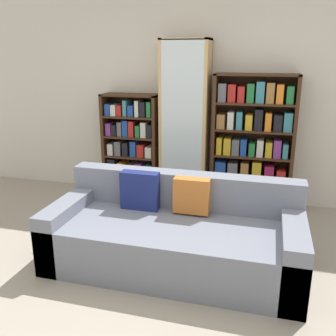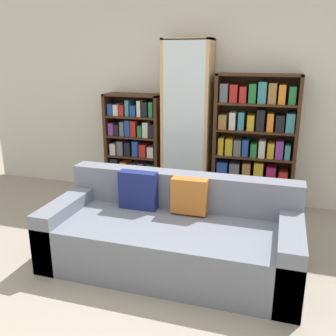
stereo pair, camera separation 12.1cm
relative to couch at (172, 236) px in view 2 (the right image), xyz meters
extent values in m
plane|color=gray|center=(-0.16, -0.66, -0.28)|extent=(16.00, 16.00, 0.00)
cube|color=beige|center=(-0.16, 1.78, 1.07)|extent=(6.25, 0.06, 2.70)
cube|color=slate|center=(0.00, -0.05, -0.06)|extent=(2.20, 0.96, 0.43)
cube|color=slate|center=(0.00, 0.33, 0.32)|extent=(2.20, 0.20, 0.34)
cube|color=slate|center=(-0.99, -0.05, 0.00)|extent=(0.20, 0.96, 0.55)
cube|color=slate|center=(1.00, -0.05, 0.00)|extent=(0.20, 0.96, 0.55)
cube|color=navy|center=(-0.38, 0.17, 0.33)|extent=(0.36, 0.12, 0.36)
cube|color=#B76628|center=(0.11, 0.17, 0.33)|extent=(0.32, 0.12, 0.32)
cube|color=#3D2314|center=(-1.33, 1.57, 0.40)|extent=(0.04, 0.32, 1.35)
cube|color=#3D2314|center=(-0.64, 1.57, 0.40)|extent=(0.04, 0.32, 1.35)
cube|color=#3D2314|center=(-0.98, 1.57, 1.06)|extent=(0.74, 0.32, 0.02)
cube|color=#3D2314|center=(-0.98, 1.57, -0.26)|extent=(0.74, 0.32, 0.02)
cube|color=#3D2314|center=(-0.98, 1.73, 0.40)|extent=(0.74, 0.01, 1.35)
cube|color=#3D2314|center=(-0.98, 1.57, 0.01)|extent=(0.66, 0.32, 0.02)
cube|color=#3D2314|center=(-0.98, 1.57, 0.27)|extent=(0.66, 0.32, 0.02)
cube|color=#3D2314|center=(-0.98, 1.57, 0.53)|extent=(0.66, 0.32, 0.02)
cube|color=#3D2314|center=(-0.98, 1.57, 0.79)|extent=(0.66, 0.32, 0.02)
cube|color=black|center=(-1.26, 1.56, -0.15)|extent=(0.04, 0.24, 0.20)
cube|color=#7A3384|center=(-1.20, 1.56, -0.16)|extent=(0.05, 0.24, 0.19)
cube|color=teal|center=(-1.13, 1.56, -0.18)|extent=(0.06, 0.24, 0.14)
cube|color=gold|center=(-1.05, 1.56, -0.17)|extent=(0.06, 0.24, 0.16)
cube|color=#7A3384|center=(-0.98, 1.56, -0.18)|extent=(0.04, 0.24, 0.14)
cube|color=#237038|center=(-0.91, 1.56, -0.17)|extent=(0.06, 0.24, 0.16)
cube|color=beige|center=(-0.84, 1.56, -0.17)|extent=(0.04, 0.24, 0.17)
cube|color=#7A3384|center=(-0.77, 1.56, -0.15)|extent=(0.04, 0.24, 0.21)
cube|color=olive|center=(-0.71, 1.56, -0.18)|extent=(0.06, 0.24, 0.14)
cube|color=black|center=(-1.24, 1.56, 0.12)|extent=(0.10, 0.24, 0.20)
cube|color=orange|center=(-1.11, 1.56, 0.10)|extent=(0.08, 0.24, 0.17)
cube|color=beige|center=(-0.99, 1.56, 0.09)|extent=(0.09, 0.24, 0.14)
cube|color=#7A3384|center=(-0.86, 1.56, 0.11)|extent=(0.09, 0.24, 0.17)
cube|color=teal|center=(-0.73, 1.56, 0.10)|extent=(0.11, 0.24, 0.16)
cube|color=beige|center=(-1.25, 1.56, 0.36)|extent=(0.08, 0.24, 0.15)
cube|color=#5B5B60|center=(-1.14, 1.56, 0.37)|extent=(0.08, 0.24, 0.19)
cube|color=black|center=(-1.04, 1.56, 0.37)|extent=(0.07, 0.24, 0.18)
cube|color=#1E4293|center=(-0.93, 1.56, 0.38)|extent=(0.08, 0.24, 0.20)
cube|color=#AD231E|center=(-0.83, 1.56, 0.36)|extent=(0.09, 0.24, 0.16)
cube|color=beige|center=(-0.72, 1.56, 0.35)|extent=(0.08, 0.24, 0.14)
cube|color=#7A3384|center=(-1.26, 1.56, 0.62)|extent=(0.07, 0.24, 0.16)
cube|color=black|center=(-1.18, 1.56, 0.61)|extent=(0.06, 0.24, 0.14)
cube|color=#5B5B60|center=(-1.11, 1.56, 0.63)|extent=(0.06, 0.24, 0.18)
cube|color=#1E4293|center=(-1.03, 1.56, 0.64)|extent=(0.07, 0.24, 0.21)
cube|color=#AD231E|center=(-0.95, 1.56, 0.64)|extent=(0.07, 0.24, 0.20)
cube|color=#237038|center=(-0.86, 1.56, 0.61)|extent=(0.05, 0.24, 0.15)
cube|color=beige|center=(-0.78, 1.56, 0.64)|extent=(0.07, 0.24, 0.19)
cube|color=black|center=(-0.71, 1.56, 0.62)|extent=(0.07, 0.24, 0.17)
cube|color=#1E4293|center=(-1.26, 1.56, 0.88)|extent=(0.07, 0.24, 0.15)
cube|color=beige|center=(-1.18, 1.56, 0.87)|extent=(0.07, 0.24, 0.14)
cube|color=#AD231E|center=(-1.10, 1.56, 0.87)|extent=(0.06, 0.24, 0.14)
cube|color=teal|center=(-1.02, 1.56, 0.90)|extent=(0.05, 0.24, 0.20)
cube|color=#1E4293|center=(-0.95, 1.56, 0.87)|extent=(0.07, 0.24, 0.14)
cube|color=beige|center=(-0.86, 1.56, 0.90)|extent=(0.05, 0.24, 0.20)
cube|color=black|center=(-0.79, 1.56, 0.90)|extent=(0.07, 0.24, 0.19)
cube|color=#237038|center=(-0.71, 1.56, 0.90)|extent=(0.05, 0.24, 0.19)
cube|color=tan|center=(-0.54, 1.55, 0.73)|extent=(0.04, 0.36, 2.01)
cube|color=tan|center=(0.00, 1.55, 0.73)|extent=(0.04, 0.36, 2.01)
cube|color=tan|center=(-0.27, 1.55, 1.72)|extent=(0.58, 0.36, 0.02)
cube|color=tan|center=(-0.27, 1.55, -0.26)|extent=(0.58, 0.36, 0.02)
cube|color=tan|center=(-0.27, 1.73, 0.73)|extent=(0.58, 0.01, 2.01)
cube|color=silver|center=(-0.27, 1.38, 0.73)|extent=(0.50, 0.01, 1.99)
cube|color=tan|center=(-0.27, 1.55, 0.14)|extent=(0.50, 0.32, 0.02)
cube|color=tan|center=(-0.27, 1.55, 0.53)|extent=(0.50, 0.32, 0.02)
cube|color=tan|center=(-0.27, 1.55, 0.93)|extent=(0.50, 0.32, 0.02)
cube|color=tan|center=(-0.27, 1.55, 1.32)|extent=(0.50, 0.32, 0.02)
cylinder|color=silver|center=(-0.44, 1.56, -0.21)|extent=(0.01, 0.01, 0.08)
cone|color=silver|center=(-0.44, 1.56, -0.12)|extent=(0.08, 0.08, 0.10)
cylinder|color=silver|center=(-0.32, 1.55, -0.21)|extent=(0.01, 0.01, 0.08)
cone|color=silver|center=(-0.32, 1.55, -0.12)|extent=(0.08, 0.08, 0.10)
cylinder|color=silver|center=(-0.21, 1.55, -0.21)|extent=(0.01, 0.01, 0.08)
cone|color=silver|center=(-0.21, 1.55, -0.12)|extent=(0.08, 0.08, 0.10)
cylinder|color=silver|center=(-0.09, 1.57, -0.21)|extent=(0.01, 0.01, 0.08)
cone|color=silver|center=(-0.09, 1.57, -0.12)|extent=(0.08, 0.08, 0.10)
cylinder|color=silver|center=(-0.44, 1.54, 0.19)|extent=(0.01, 0.01, 0.08)
cone|color=silver|center=(-0.44, 1.54, 0.29)|extent=(0.08, 0.08, 0.10)
cylinder|color=silver|center=(-0.32, 1.54, 0.19)|extent=(0.01, 0.01, 0.08)
cone|color=silver|center=(-0.32, 1.54, 0.29)|extent=(0.08, 0.08, 0.10)
cylinder|color=silver|center=(-0.21, 1.56, 0.19)|extent=(0.01, 0.01, 0.08)
cone|color=silver|center=(-0.21, 1.56, 0.29)|extent=(0.08, 0.08, 0.10)
cylinder|color=silver|center=(-0.09, 1.57, 0.19)|extent=(0.01, 0.01, 0.08)
cone|color=silver|center=(-0.09, 1.57, 0.29)|extent=(0.08, 0.08, 0.10)
cylinder|color=silver|center=(-0.44, 1.56, 0.58)|extent=(0.01, 0.01, 0.06)
cone|color=silver|center=(-0.44, 1.56, 0.65)|extent=(0.08, 0.08, 0.08)
cylinder|color=silver|center=(-0.32, 1.54, 0.58)|extent=(0.01, 0.01, 0.06)
cone|color=silver|center=(-0.32, 1.54, 0.65)|extent=(0.08, 0.08, 0.08)
cylinder|color=silver|center=(-0.21, 1.57, 0.58)|extent=(0.01, 0.01, 0.06)
cone|color=silver|center=(-0.21, 1.57, 0.65)|extent=(0.08, 0.08, 0.08)
cylinder|color=silver|center=(-0.09, 1.57, 0.58)|extent=(0.01, 0.01, 0.06)
cone|color=silver|center=(-0.09, 1.57, 0.65)|extent=(0.08, 0.08, 0.08)
cylinder|color=silver|center=(-0.42, 1.54, 0.97)|extent=(0.01, 0.01, 0.07)
cone|color=silver|center=(-0.42, 1.54, 1.05)|extent=(0.09, 0.09, 0.08)
cylinder|color=silver|center=(-0.27, 1.55, 0.97)|extent=(0.01, 0.01, 0.07)
cone|color=silver|center=(-0.27, 1.55, 1.05)|extent=(0.09, 0.09, 0.08)
cylinder|color=silver|center=(-0.11, 1.55, 0.97)|extent=(0.01, 0.01, 0.07)
cone|color=silver|center=(-0.11, 1.55, 1.05)|extent=(0.09, 0.09, 0.08)
cylinder|color=silver|center=(-0.46, 1.57, 1.37)|extent=(0.01, 0.01, 0.09)
cone|color=silver|center=(-0.46, 1.57, 1.47)|extent=(0.05, 0.05, 0.11)
cylinder|color=silver|center=(-0.38, 1.57, 1.37)|extent=(0.01, 0.01, 0.09)
cone|color=silver|center=(-0.38, 1.57, 1.47)|extent=(0.05, 0.05, 0.11)
cylinder|color=silver|center=(-0.30, 1.54, 1.37)|extent=(0.01, 0.01, 0.09)
cone|color=silver|center=(-0.30, 1.54, 1.47)|extent=(0.05, 0.05, 0.11)
cylinder|color=silver|center=(-0.23, 1.55, 1.37)|extent=(0.01, 0.01, 0.09)
cone|color=silver|center=(-0.23, 1.55, 1.47)|extent=(0.05, 0.05, 0.11)
cylinder|color=silver|center=(-0.15, 1.57, 1.37)|extent=(0.01, 0.01, 0.09)
cone|color=silver|center=(-0.15, 1.57, 1.47)|extent=(0.05, 0.05, 0.11)
cylinder|color=silver|center=(-0.07, 1.55, 1.37)|extent=(0.01, 0.01, 0.09)
cone|color=silver|center=(-0.07, 1.55, 1.47)|extent=(0.05, 0.05, 0.11)
cube|color=#3D2314|center=(0.10, 1.57, 0.53)|extent=(0.04, 0.32, 1.62)
cube|color=#3D2314|center=(1.03, 1.57, 0.53)|extent=(0.04, 0.32, 1.62)
cube|color=#3D2314|center=(0.57, 1.57, 1.33)|extent=(0.96, 0.32, 0.02)
cube|color=#3D2314|center=(0.57, 1.57, -0.26)|extent=(0.96, 0.32, 0.02)
cube|color=#3D2314|center=(0.57, 1.73, 0.53)|extent=(0.96, 0.01, 1.62)
cube|color=#3D2314|center=(0.57, 1.57, 0.06)|extent=(0.88, 0.32, 0.02)
cube|color=#3D2314|center=(0.57, 1.57, 0.38)|extent=(0.88, 0.32, 0.02)
cube|color=#3D2314|center=(0.57, 1.57, 0.69)|extent=(0.88, 0.32, 0.02)
cube|color=#3D2314|center=(0.57, 1.57, 1.01)|extent=(0.88, 0.32, 0.02)
cube|color=beige|center=(0.20, 1.56, -0.14)|extent=(0.09, 0.24, 0.22)
cube|color=#7A3384|center=(0.32, 1.56, -0.15)|extent=(0.11, 0.24, 0.21)
cube|color=olive|center=(0.44, 1.56, -0.17)|extent=(0.11, 0.24, 0.16)
cube|color=#5B5B60|center=(0.57, 1.56, -0.16)|extent=(0.08, 0.24, 0.19)
cube|color=#AD231E|center=(0.69, 1.56, -0.14)|extent=(0.09, 0.24, 0.22)
cube|color=#237038|center=(0.81, 1.56, -0.14)|extent=(0.07, 0.24, 0.23)
cube|color=#AD231E|center=(0.94, 1.56, -0.17)|extent=(0.09, 0.24, 0.17)
cube|color=#1E4293|center=(0.20, 1.56, 0.18)|extent=(0.13, 0.24, 0.22)
cube|color=#5B5B60|center=(0.35, 1.56, 0.18)|extent=(0.12, 0.24, 0.22)
cube|color=olive|center=(0.50, 1.56, 0.19)|extent=(0.09, 0.24, 0.23)
cube|color=gold|center=(0.64, 1.56, 0.20)|extent=(0.11, 0.24, 0.25)
cube|color=#8E1947|center=(0.78, 1.56, 0.18)|extent=(0.11, 0.24, 0.21)
cube|color=#AD231E|center=(0.92, 1.56, 0.16)|extent=(0.10, 0.24, 0.16)
cube|color=gold|center=(0.18, 1.56, 0.49)|extent=(0.06, 0.24, 0.21)
cube|color=gold|center=(0.28, 1.56, 0.49)|extent=(0.09, 0.24, 0.20)
cube|color=#5B5B60|center=(0.38, 1.56, 0.49)|extent=(0.08, 0.24, 0.19)
cube|color=#1E4293|center=(0.47, 1.56, 0.49)|extent=(0.07, 0.24, 0.20)
cube|color=#237038|center=(0.57, 1.56, 0.47)|extent=(0.07, 0.24, 0.16)
cube|color=beige|center=(0.66, 1.56, 0.49)|extent=(0.07, 0.24, 0.20)
cube|color=gold|center=(0.76, 1.56, 0.48)|extent=(0.07, 0.24, 0.18)
cube|color=#7A3384|center=(0.86, 1.56, 0.49)|extent=(0.08, 0.24, 0.21)
cube|color=teal|center=(0.95, 1.56, 0.47)|extent=(0.06, 0.24, 0.17)
cube|color=olive|center=(0.19, 1.56, 0.79)|extent=(0.09, 0.24, 0.17)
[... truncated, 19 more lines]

